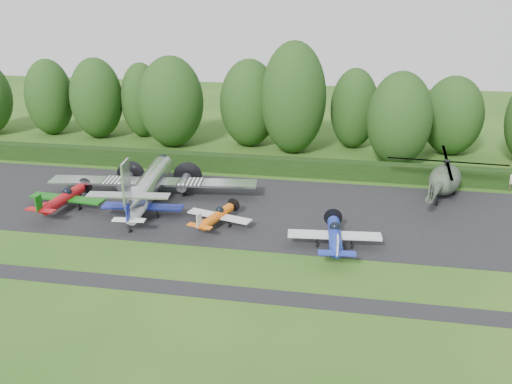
% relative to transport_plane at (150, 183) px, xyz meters
% --- Properties ---
extents(ground, '(160.00, 160.00, 0.00)m').
position_rel_transport_plane_xyz_m(ground, '(7.45, -10.44, -1.93)').
color(ground, '#214E16').
rests_on(ground, ground).
extents(apron, '(70.00, 18.00, 0.01)m').
position_rel_transport_plane_xyz_m(apron, '(7.45, -0.44, -1.92)').
color(apron, black).
rests_on(apron, ground).
extents(taxiway_verge, '(70.00, 2.00, 0.00)m').
position_rel_transport_plane_xyz_m(taxiway_verge, '(7.45, -16.44, -1.92)').
color(taxiway_verge, black).
rests_on(taxiway_verge, ground).
extents(hedgerow, '(90.00, 1.60, 2.00)m').
position_rel_transport_plane_xyz_m(hedgerow, '(7.45, 10.56, -1.93)').
color(hedgerow, black).
rests_on(hedgerow, ground).
extents(transport_plane, '(21.55, 16.53, 6.91)m').
position_rel_transport_plane_xyz_m(transport_plane, '(0.00, 0.00, 0.00)').
color(transport_plane, silver).
rests_on(transport_plane, ground).
extents(light_plane_red, '(7.72, 8.12, 2.97)m').
position_rel_transport_plane_xyz_m(light_plane_red, '(-7.36, -4.02, -0.69)').
color(light_plane_red, '#A20F13').
rests_on(light_plane_red, ground).
extents(light_plane_white, '(7.73, 8.13, 2.97)m').
position_rel_transport_plane_xyz_m(light_plane_white, '(0.86, -4.72, -0.69)').
color(light_plane_white, white).
rests_on(light_plane_white, ground).
extents(light_plane_orange, '(6.29, 6.61, 2.42)m').
position_rel_transport_plane_xyz_m(light_plane_orange, '(8.30, -5.06, -0.92)').
color(light_plane_orange, orange).
rests_on(light_plane_orange, ground).
extents(light_plane_blue, '(7.86, 8.26, 3.02)m').
position_rel_transport_plane_xyz_m(light_plane_blue, '(19.16, -7.88, -0.67)').
color(light_plane_blue, '#1A2E9E').
rests_on(light_plane_blue, ground).
extents(helicopter, '(11.99, 14.04, 3.86)m').
position_rel_transport_plane_xyz_m(helicopter, '(29.70, 6.80, 0.15)').
color(helicopter, '#333E30').
rests_on(helicopter, ground).
extents(tree_0, '(8.56, 8.56, 12.05)m').
position_rel_transport_plane_xyz_m(tree_0, '(-4.10, 19.88, 4.09)').
color(tree_0, black).
rests_on(tree_0, ground).
extents(tree_1, '(7.79, 7.79, 11.61)m').
position_rel_transport_plane_xyz_m(tree_1, '(6.02, 21.96, 3.87)').
color(tree_1, black).
rests_on(tree_1, ground).
extents(tree_3, '(6.23, 6.23, 10.59)m').
position_rel_transport_plane_xyz_m(tree_3, '(19.80, 23.56, 3.36)').
color(tree_3, black).
rests_on(tree_3, ground).
extents(tree_4, '(6.69, 6.69, 10.82)m').
position_rel_transport_plane_xyz_m(tree_4, '(-23.29, 22.70, 3.47)').
color(tree_4, black).
rests_on(tree_4, ground).
extents(tree_5, '(7.67, 7.67, 10.06)m').
position_rel_transport_plane_xyz_m(tree_5, '(32.16, 22.72, 3.10)').
color(tree_5, black).
rests_on(tree_5, ground).
extents(tree_7, '(7.26, 7.26, 11.23)m').
position_rel_transport_plane_xyz_m(tree_7, '(-15.84, 22.23, 3.68)').
color(tree_7, black).
rests_on(tree_7, ground).
extents(tree_8, '(5.78, 5.78, 10.50)m').
position_rel_transport_plane_xyz_m(tree_8, '(-9.80, 23.83, 3.31)').
color(tree_8, black).
rests_on(tree_8, ground).
extents(tree_10, '(8.27, 8.27, 14.28)m').
position_rel_transport_plane_xyz_m(tree_10, '(12.19, 19.81, 5.20)').
color(tree_10, black).
rests_on(tree_10, ground).
extents(tree_11, '(7.65, 7.65, 11.37)m').
position_rel_transport_plane_xyz_m(tree_11, '(25.25, 16.74, 3.75)').
color(tree_11, black).
rests_on(tree_11, ground).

